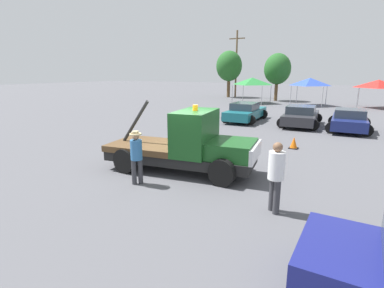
% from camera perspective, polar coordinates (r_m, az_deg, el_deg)
% --- Properties ---
extents(ground_plane, '(160.00, 160.00, 0.00)m').
position_cam_1_polar(ground_plane, '(11.01, -2.26, -5.01)').
color(ground_plane, '#545459').
extents(tow_truck, '(5.64, 2.80, 2.51)m').
position_cam_1_polar(tow_truck, '(10.62, -0.66, -0.41)').
color(tow_truck, black).
rests_on(tow_truck, ground).
extents(person_near_truck, '(0.41, 0.41, 1.84)m').
position_cam_1_polar(person_near_truck, '(7.79, 15.72, -5.26)').
color(person_near_truck, '#38383D').
rests_on(person_near_truck, ground).
extents(person_at_hood, '(0.38, 0.38, 1.73)m').
position_cam_1_polar(person_at_hood, '(9.57, -10.55, -1.73)').
color(person_at_hood, '#38383D').
rests_on(person_at_hood, ground).
extents(parked_car_teal, '(2.58, 4.91, 1.34)m').
position_cam_1_polar(parked_car_teal, '(22.20, 10.13, 6.02)').
color(parked_car_teal, '#196670').
rests_on(parked_car_teal, ground).
extents(parked_car_charcoal, '(2.75, 4.65, 1.34)m').
position_cam_1_polar(parked_car_charcoal, '(21.17, 20.01, 5.04)').
color(parked_car_charcoal, '#2D2D33').
rests_on(parked_car_charcoal, ground).
extents(parked_car_navy, '(2.62, 4.39, 1.34)m').
position_cam_1_polar(parked_car_navy, '(20.51, 27.79, 4.03)').
color(parked_car_navy, navy).
rests_on(parked_car_navy, ground).
extents(canopy_tent_green, '(3.46, 3.46, 2.85)m').
position_cam_1_polar(canopy_tent_green, '(35.10, 11.42, 11.65)').
color(canopy_tent_green, '#9E9EA3').
rests_on(canopy_tent_green, ground).
extents(canopy_tent_blue, '(3.15, 3.15, 2.87)m').
position_cam_1_polar(canopy_tent_blue, '(34.31, 21.56, 10.96)').
color(canopy_tent_blue, '#9E9EA3').
rests_on(canopy_tent_blue, ground).
extents(canopy_tent_red, '(3.27, 3.27, 2.75)m').
position_cam_1_polar(canopy_tent_red, '(34.63, 31.97, 9.71)').
color(canopy_tent_red, '#9E9EA3').
rests_on(canopy_tent_red, ground).
extents(tree_left, '(3.52, 3.52, 6.28)m').
position_cam_1_polar(tree_left, '(42.76, 7.08, 14.49)').
color(tree_left, brown).
rests_on(tree_left, ground).
extents(tree_center, '(3.17, 3.17, 5.65)m').
position_cam_1_polar(tree_center, '(38.50, 15.96, 13.56)').
color(tree_center, brown).
rests_on(tree_center, ground).
extents(traffic_cone, '(0.40, 0.40, 0.55)m').
position_cam_1_polar(traffic_cone, '(14.78, 18.81, 0.14)').
color(traffic_cone, black).
rests_on(traffic_cone, ground).
extents(utility_pole, '(2.20, 0.24, 8.89)m').
position_cam_1_polar(utility_pole, '(42.87, 8.43, 15.11)').
color(utility_pole, brown).
rests_on(utility_pole, ground).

